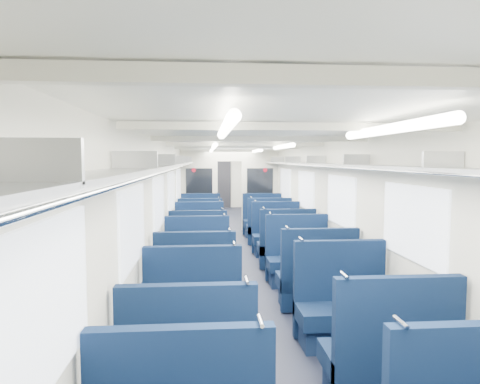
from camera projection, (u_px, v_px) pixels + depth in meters
name	position (u px, v px, depth m)	size (l,w,h in m)	color
floor	(237.00, 253.00, 9.47)	(2.80, 18.00, 0.01)	black
ceiling	(237.00, 146.00, 9.30)	(2.80, 18.00, 0.01)	white
wall_left	(173.00, 200.00, 9.27)	(0.02, 18.00, 2.35)	beige
dado_left	(174.00, 238.00, 9.34)	(0.03, 17.90, 0.70)	#101D35
wall_right	(300.00, 199.00, 9.50)	(0.02, 18.00, 2.35)	beige
dado_right	(299.00, 236.00, 9.56)	(0.03, 17.90, 0.70)	#101D35
wall_far	(222.00, 180.00, 18.33)	(2.80, 0.02, 2.35)	beige
luggage_rack_left	(181.00, 163.00, 9.23)	(0.36, 17.40, 0.18)	#B2B5BA
luggage_rack_right	(292.00, 163.00, 9.42)	(0.36, 17.40, 0.18)	#B2B5BA
windows	(239.00, 190.00, 8.91)	(2.78, 15.60, 0.75)	white
ceiling_fittings	(238.00, 148.00, 9.04)	(2.70, 16.06, 0.11)	silver
end_door	(222.00, 184.00, 18.28)	(0.75, 0.06, 2.00)	black
bulkhead	(230.00, 188.00, 12.38)	(2.80, 0.10, 2.35)	silver
seat_4	(188.00, 376.00, 3.36)	(1.05, 0.58, 1.17)	#0D1F40
seat_5	(389.00, 364.00, 3.57)	(1.05, 0.58, 1.17)	#0D1F40
seat_6	(193.00, 323.00, 4.47)	(1.05, 0.58, 1.17)	#0D1F40
seat_7	(343.00, 312.00, 4.79)	(1.05, 0.58, 1.17)	#0D1F40
seat_8	(195.00, 288.00, 5.66)	(1.05, 0.58, 1.17)	#0D1F40
seat_9	(317.00, 283.00, 5.91)	(1.05, 0.58, 1.17)	#0D1F40
seat_10	(197.00, 265.00, 6.88)	(1.05, 0.58, 1.17)	#0D1F40
seat_11	(298.00, 262.00, 7.10)	(1.05, 0.58, 1.17)	#0D1F40
seat_12	(198.00, 251.00, 7.92)	(1.05, 0.58, 1.17)	#0D1F40
seat_13	(286.00, 249.00, 8.15)	(1.05, 0.58, 1.17)	#0D1F40
seat_14	(199.00, 239.00, 9.20)	(1.05, 0.58, 1.17)	#0D1F40
seat_15	(277.00, 238.00, 9.26)	(1.05, 0.58, 1.17)	#0D1F40
seat_16	(200.00, 230.00, 10.31)	(1.05, 0.58, 1.17)	#0D1F40
seat_17	(269.00, 229.00, 10.41)	(1.05, 0.58, 1.17)	#0D1F40
seat_18	(201.00, 223.00, 11.49)	(1.05, 0.58, 1.17)	#0D1F40
seat_19	(263.00, 223.00, 11.52)	(1.05, 0.58, 1.17)	#0D1F40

